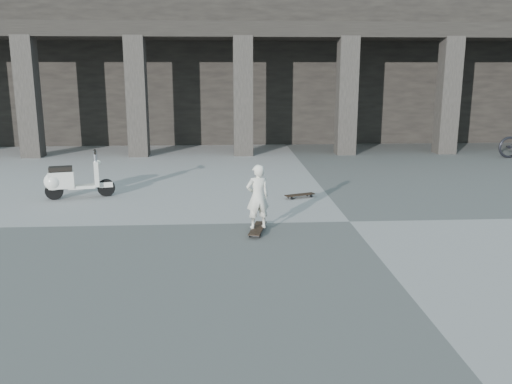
{
  "coord_description": "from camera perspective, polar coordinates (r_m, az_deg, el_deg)",
  "views": [
    {
      "loc": [
        -2.46,
        -10.15,
        2.97
      ],
      "look_at": [
        -1.86,
        -0.1,
        0.65
      ],
      "focal_mm": 38.0,
      "sensor_mm": 36.0,
      "label": 1
    }
  ],
  "objects": [
    {
      "name": "skateboard_spare",
      "position": [
        12.66,
        4.64,
        -0.33
      ],
      "size": [
        0.75,
        0.43,
        0.09
      ],
      "rotation": [
        0.0,
        0.0,
        0.37
      ],
      "color": "black",
      "rests_on": "ground"
    },
    {
      "name": "colonnade",
      "position": [
        24.05,
        2.5,
        13.12
      ],
      "size": [
        28.0,
        8.82,
        6.0
      ],
      "color": "black",
      "rests_on": "ground"
    },
    {
      "name": "ground",
      "position": [
        10.86,
        9.82,
        -3.09
      ],
      "size": [
        90.0,
        90.0,
        0.0
      ],
      "primitive_type": "plane",
      "color": "#52524F",
      "rests_on": "ground"
    },
    {
      "name": "child",
      "position": [
        9.84,
        0.17,
        -0.48
      ],
      "size": [
        0.49,
        0.38,
        1.18
      ],
      "primitive_type": "imported",
      "rotation": [
        0.0,
        0.0,
        3.38
      ],
      "color": "silver",
      "rests_on": "longboard"
    },
    {
      "name": "longboard",
      "position": [
        10.0,
        0.17,
        -3.88
      ],
      "size": [
        0.4,
        0.91,
        0.09
      ],
      "rotation": [
        0.0,
        0.0,
        1.35
      ],
      "color": "black",
      "rests_on": "ground"
    },
    {
      "name": "scooter",
      "position": [
        13.21,
        -19.23,
        1.17
      ],
      "size": [
        1.55,
        0.69,
        1.1
      ],
      "rotation": [
        0.0,
        0.0,
        0.24
      ],
      "color": "black",
      "rests_on": "ground"
    }
  ]
}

